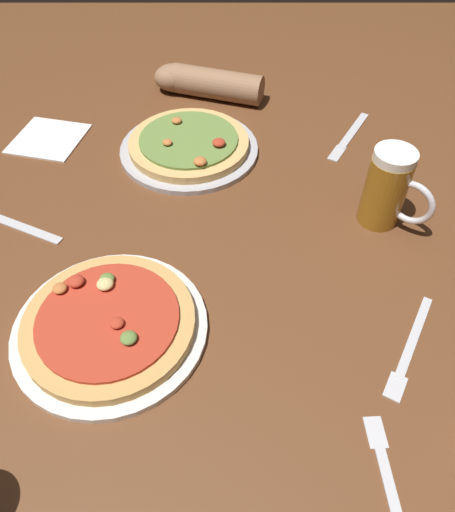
# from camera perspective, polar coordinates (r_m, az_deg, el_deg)

# --- Properties ---
(ground_plane) EXTENTS (2.40, 2.40, 0.03)m
(ground_plane) POSITION_cam_1_polar(r_m,az_deg,el_deg) (0.88, 0.00, -1.54)
(ground_plane) COLOR brown
(pizza_plate_near) EXTENTS (0.31, 0.31, 0.05)m
(pizza_plate_near) POSITION_cam_1_polar(r_m,az_deg,el_deg) (0.79, -13.68, -7.79)
(pizza_plate_near) COLOR silver
(pizza_plate_near) RESTS_ON ground_plane
(pizza_plate_far) EXTENTS (0.31, 0.31, 0.05)m
(pizza_plate_far) POSITION_cam_1_polar(r_m,az_deg,el_deg) (1.11, -4.53, 12.79)
(pizza_plate_far) COLOR #B2B2B7
(pizza_plate_far) RESTS_ON ground_plane
(beer_mug_pale) EXTENTS (0.12, 0.10, 0.16)m
(beer_mug_pale) POSITION_cam_1_polar(r_m,az_deg,el_deg) (0.94, 18.32, 7.47)
(beer_mug_pale) COLOR #9E6619
(beer_mug_pale) RESTS_ON ground_plane
(napkin_folded) EXTENTS (0.18, 0.18, 0.01)m
(napkin_folded) POSITION_cam_1_polar(r_m,az_deg,el_deg) (1.23, -20.28, 12.86)
(napkin_folded) COLOR white
(napkin_folded) RESTS_ON ground_plane
(fork_left) EXTENTS (0.12, 0.19, 0.01)m
(fork_left) POSITION_cam_1_polar(r_m,az_deg,el_deg) (0.81, 20.62, -9.99)
(fork_left) COLOR silver
(fork_left) RESTS_ON ground_plane
(knife_right) EXTENTS (0.13, 0.20, 0.01)m
(knife_right) POSITION_cam_1_polar(r_m,az_deg,el_deg) (1.20, 14.09, 13.53)
(knife_right) COLOR silver
(knife_right) RESTS_ON ground_plane
(fork_spare) EXTENTS (0.03, 0.24, 0.01)m
(fork_spare) POSITION_cam_1_polar(r_m,az_deg,el_deg) (0.70, 18.99, -25.77)
(fork_spare) COLOR silver
(fork_spare) RESTS_ON ground_plane
(knife_spare) EXTENTS (0.22, 0.12, 0.01)m
(knife_spare) POSITION_cam_1_polar(r_m,az_deg,el_deg) (1.02, -24.04, 3.60)
(knife_spare) COLOR silver
(knife_spare) RESTS_ON ground_plane
(diner_arm) EXTENTS (0.28, 0.14, 0.07)m
(diner_arm) POSITION_cam_1_polar(r_m,az_deg,el_deg) (1.31, -2.82, 19.68)
(diner_arm) COLOR #936B4C
(diner_arm) RESTS_ON ground_plane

